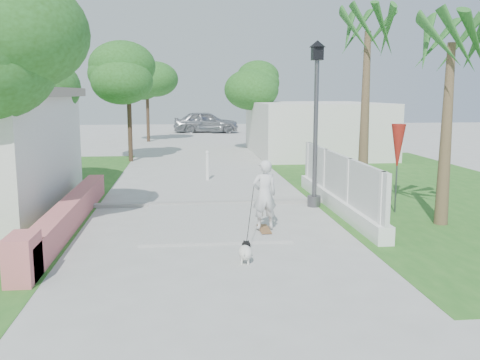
{
  "coord_description": "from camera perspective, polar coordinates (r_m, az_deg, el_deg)",
  "views": [
    {
      "loc": [
        -0.67,
        -8.55,
        3.08
      ],
      "look_at": [
        0.64,
        3.49,
        1.1
      ],
      "focal_mm": 40.0,
      "sensor_mm": 36.0,
      "label": 1
    }
  ],
  "objects": [
    {
      "name": "parked_car",
      "position": [
        41.65,
        -3.65,
        6.19
      ],
      "size": [
        5.11,
        2.35,
        1.7
      ],
      "primitive_type": "imported",
      "rotation": [
        0.0,
        0.0,
        1.64
      ],
      "color": "#AEB2B6",
      "rests_on": "ground"
    },
    {
      "name": "palm_near",
      "position": [
        13.25,
        21.6,
        12.43
      ],
      "size": [
        1.8,
        1.8,
        4.7
      ],
      "color": "brown",
      "rests_on": "ground"
    },
    {
      "name": "tree_path_left",
      "position": [
        24.65,
        -11.8,
        10.81
      ],
      "size": [
        3.4,
        3.4,
        5.23
      ],
      "color": "#4C3826",
      "rests_on": "ground"
    },
    {
      "name": "bollard",
      "position": [
        18.73,
        -3.5,
        1.61
      ],
      "size": [
        0.14,
        0.14,
        1.09
      ],
      "color": "white",
      "rests_on": "ground"
    },
    {
      "name": "dog",
      "position": [
        9.87,
        0.59,
        -7.63
      ],
      "size": [
        0.33,
        0.56,
        0.39
      ],
      "rotation": [
        0.0,
        0.0,
        -0.2
      ],
      "color": "white",
      "rests_on": "ground"
    },
    {
      "name": "ground",
      "position": [
        9.11,
        -1.66,
        -10.48
      ],
      "size": [
        90.0,
        90.0,
        0.0
      ],
      "primitive_type": "plane",
      "color": "#B7B7B2",
      "rests_on": "ground"
    },
    {
      "name": "palm_far",
      "position": [
        16.0,
        13.45,
        14.07
      ],
      "size": [
        1.8,
        1.8,
        5.3
      ],
      "color": "brown",
      "rests_on": "ground"
    },
    {
      "name": "street_lamp",
      "position": [
        14.51,
        8.09,
        6.61
      ],
      "size": [
        0.44,
        0.44,
        4.44
      ],
      "color": "#59595E",
      "rests_on": "ground"
    },
    {
      "name": "skateboarder",
      "position": [
        11.16,
        1.55,
        -2.86
      ],
      "size": [
        0.98,
        2.31,
        1.63
      ],
      "rotation": [
        0.0,
        0.0,
        3.3
      ],
      "color": "brown",
      "rests_on": "ground"
    },
    {
      "name": "path_strip",
      "position": [
        28.72,
        -4.85,
        3.15
      ],
      "size": [
        3.2,
        36.0,
        0.06
      ],
      "primitive_type": "cube",
      "color": "#B7B7B2",
      "rests_on": "ground"
    },
    {
      "name": "grass_right",
      "position": [
        18.49,
        18.39,
        -0.77
      ],
      "size": [
        8.0,
        20.0,
        0.01
      ],
      "primitive_type": "cube",
      "color": "#296520",
      "rests_on": "ground"
    },
    {
      "name": "lattice_fence",
      "position": [
        14.37,
        10.34,
        -1.03
      ],
      "size": [
        0.35,
        7.0,
        1.5
      ],
      "color": "white",
      "rests_on": "ground"
    },
    {
      "name": "building_right",
      "position": [
        27.43,
        7.91,
        5.47
      ],
      "size": [
        6.0,
        8.0,
        2.6
      ],
      "primitive_type": "cube",
      "color": "silver",
      "rests_on": "ground"
    },
    {
      "name": "pink_wall",
      "position": [
        12.69,
        -18.06,
        -3.78
      ],
      "size": [
        0.45,
        8.2,
        0.8
      ],
      "color": "#D06A6C",
      "rests_on": "ground"
    },
    {
      "name": "tree_path_far",
      "position": [
        34.6,
        -9.87,
        10.37
      ],
      "size": [
        3.2,
        3.2,
        5.17
      ],
      "color": "#4C3826",
      "rests_on": "ground"
    },
    {
      "name": "tree_left_mid",
      "position": [
        17.7,
        -22.34,
        9.95
      ],
      "size": [
        3.2,
        3.2,
        4.85
      ],
      "color": "#4C3826",
      "rests_on": "ground"
    },
    {
      "name": "curb",
      "position": [
        14.87,
        -3.5,
        -2.49
      ],
      "size": [
        6.5,
        0.25,
        0.1
      ],
      "primitive_type": "cube",
      "color": "#999993",
      "rests_on": "ground"
    },
    {
      "name": "tree_path_right",
      "position": [
        28.79,
        1.57,
        10.1
      ],
      "size": [
        3.0,
        3.0,
        4.79
      ],
      "color": "#4C3826",
      "rests_on": "ground"
    },
    {
      "name": "patio_umbrella",
      "position": [
        14.21,
        16.48,
        3.28
      ],
      "size": [
        0.36,
        0.36,
        2.3
      ],
      "color": "#59595E",
      "rests_on": "ground"
    }
  ]
}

